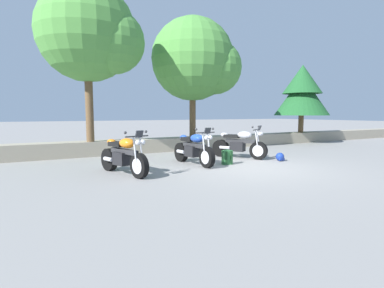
{
  "coord_description": "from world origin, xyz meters",
  "views": [
    {
      "loc": [
        -5.67,
        -6.84,
        1.58
      ],
      "look_at": [
        -1.28,
        1.2,
        0.65
      ],
      "focal_mm": 28.1,
      "sensor_mm": 36.0,
      "label": 1
    }
  ],
  "objects_px": {
    "motorcycle_blue_centre": "(194,149)",
    "rider_backpack": "(227,157)",
    "rider_helmet": "(280,157)",
    "motorcycle_orange_near_left": "(124,156)",
    "leafy_tree_far_left": "(92,35)",
    "leafy_tree_mid_left": "(197,61)",
    "motorcycle_silver_far_right": "(240,145)",
    "pine_tree_mid_right": "(302,91)"
  },
  "relations": [
    {
      "from": "leafy_tree_far_left",
      "to": "motorcycle_silver_far_right",
      "type": "bearing_deg",
      "value": -32.8
    },
    {
      "from": "motorcycle_silver_far_right",
      "to": "rider_backpack",
      "type": "height_order",
      "value": "motorcycle_silver_far_right"
    },
    {
      "from": "motorcycle_blue_centre",
      "to": "rider_helmet",
      "type": "relative_size",
      "value": 7.38
    },
    {
      "from": "pine_tree_mid_right",
      "to": "motorcycle_blue_centre",
      "type": "bearing_deg",
      "value": -158.34
    },
    {
      "from": "motorcycle_silver_far_right",
      "to": "leafy_tree_mid_left",
      "type": "relative_size",
      "value": 0.36
    },
    {
      "from": "motorcycle_blue_centre",
      "to": "rider_helmet",
      "type": "bearing_deg",
      "value": -15.15
    },
    {
      "from": "motorcycle_blue_centre",
      "to": "rider_backpack",
      "type": "bearing_deg",
      "value": -28.17
    },
    {
      "from": "rider_helmet",
      "to": "rider_backpack",
      "type": "bearing_deg",
      "value": 171.64
    },
    {
      "from": "rider_helmet",
      "to": "leafy_tree_far_left",
      "type": "distance_m",
      "value": 7.81
    },
    {
      "from": "leafy_tree_far_left",
      "to": "motorcycle_blue_centre",
      "type": "bearing_deg",
      "value": -54.42
    },
    {
      "from": "leafy_tree_mid_left",
      "to": "pine_tree_mid_right",
      "type": "xyz_separation_m",
      "value": [
        6.32,
        -0.27,
        -1.11
      ]
    },
    {
      "from": "rider_helmet",
      "to": "pine_tree_mid_right",
      "type": "height_order",
      "value": "pine_tree_mid_right"
    },
    {
      "from": "motorcycle_blue_centre",
      "to": "leafy_tree_mid_left",
      "type": "height_order",
      "value": "leafy_tree_mid_left"
    },
    {
      "from": "motorcycle_orange_near_left",
      "to": "motorcycle_silver_far_right",
      "type": "relative_size",
      "value": 1.08
    },
    {
      "from": "motorcycle_silver_far_right",
      "to": "rider_helmet",
      "type": "height_order",
      "value": "motorcycle_silver_far_right"
    },
    {
      "from": "pine_tree_mid_right",
      "to": "rider_helmet",
      "type": "bearing_deg",
      "value": -143.59
    },
    {
      "from": "motorcycle_silver_far_right",
      "to": "rider_helmet",
      "type": "xyz_separation_m",
      "value": [
        0.79,
        -1.18,
        -0.35
      ]
    },
    {
      "from": "motorcycle_orange_near_left",
      "to": "rider_backpack",
      "type": "xyz_separation_m",
      "value": [
        3.25,
        -0.03,
        -0.24
      ]
    },
    {
      "from": "motorcycle_orange_near_left",
      "to": "rider_backpack",
      "type": "relative_size",
      "value": 4.31
    },
    {
      "from": "motorcycle_orange_near_left",
      "to": "rider_helmet",
      "type": "relative_size",
      "value": 7.23
    },
    {
      "from": "motorcycle_silver_far_right",
      "to": "leafy_tree_far_left",
      "type": "xyz_separation_m",
      "value": [
        -4.41,
        2.84,
        3.88
      ]
    },
    {
      "from": "motorcycle_blue_centre",
      "to": "leafy_tree_mid_left",
      "type": "relative_size",
      "value": 0.4
    },
    {
      "from": "motorcycle_blue_centre",
      "to": "leafy_tree_mid_left",
      "type": "xyz_separation_m",
      "value": [
        2.2,
        3.65,
        3.39
      ]
    },
    {
      "from": "leafy_tree_mid_left",
      "to": "pine_tree_mid_right",
      "type": "height_order",
      "value": "leafy_tree_mid_left"
    },
    {
      "from": "rider_helmet",
      "to": "pine_tree_mid_right",
      "type": "relative_size",
      "value": 0.08
    },
    {
      "from": "leafy_tree_mid_left",
      "to": "motorcycle_orange_near_left",
      "type": "bearing_deg",
      "value": -137.82
    },
    {
      "from": "rider_helmet",
      "to": "motorcycle_orange_near_left",
      "type": "bearing_deg",
      "value": 176.49
    },
    {
      "from": "rider_backpack",
      "to": "leafy_tree_far_left",
      "type": "bearing_deg",
      "value": 130.91
    },
    {
      "from": "motorcycle_orange_near_left",
      "to": "rider_backpack",
      "type": "distance_m",
      "value": 3.26
    },
    {
      "from": "leafy_tree_mid_left",
      "to": "motorcycle_silver_far_right",
      "type": "bearing_deg",
      "value": -91.96
    },
    {
      "from": "motorcycle_orange_near_left",
      "to": "rider_helmet",
      "type": "xyz_separation_m",
      "value": [
        5.21,
        -0.32,
        -0.35
      ]
    },
    {
      "from": "motorcycle_orange_near_left",
      "to": "motorcycle_blue_centre",
      "type": "distance_m",
      "value": 2.38
    },
    {
      "from": "leafy_tree_far_left",
      "to": "leafy_tree_mid_left",
      "type": "height_order",
      "value": "leafy_tree_far_left"
    },
    {
      "from": "motorcycle_silver_far_right",
      "to": "rider_backpack",
      "type": "distance_m",
      "value": 1.49
    },
    {
      "from": "rider_backpack",
      "to": "pine_tree_mid_right",
      "type": "xyz_separation_m",
      "value": [
        7.6,
        3.87,
        2.53
      ]
    },
    {
      "from": "motorcycle_silver_far_right",
      "to": "leafy_tree_far_left",
      "type": "height_order",
      "value": "leafy_tree_far_left"
    },
    {
      "from": "motorcycle_blue_centre",
      "to": "leafy_tree_far_left",
      "type": "xyz_separation_m",
      "value": [
        -2.32,
        3.24,
        3.88
      ]
    },
    {
      "from": "leafy_tree_far_left",
      "to": "motorcycle_orange_near_left",
      "type": "bearing_deg",
      "value": -90.23
    },
    {
      "from": "motorcycle_silver_far_right",
      "to": "rider_helmet",
      "type": "distance_m",
      "value": 1.46
    },
    {
      "from": "motorcycle_blue_centre",
      "to": "leafy_tree_far_left",
      "type": "bearing_deg",
      "value": 125.58
    },
    {
      "from": "motorcycle_orange_near_left",
      "to": "rider_helmet",
      "type": "distance_m",
      "value": 5.23
    },
    {
      "from": "motorcycle_silver_far_right",
      "to": "rider_backpack",
      "type": "bearing_deg",
      "value": -142.7
    }
  ]
}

